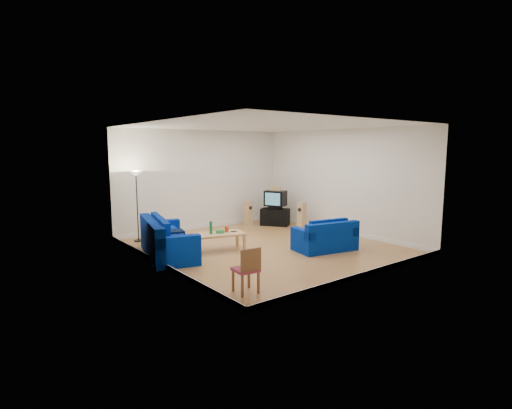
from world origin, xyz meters
TOP-DOWN VIEW (x-y plane):
  - room at (0.00, 0.00)m, footprint 6.01×6.51m
  - sofa_three_seat at (-2.51, 0.76)m, footprint 1.56×2.53m
  - sofa_loveseat at (1.00, -1.26)m, footprint 1.69×1.16m
  - coffee_table at (-1.20, 0.38)m, footprint 1.38×0.93m
  - bottle at (-1.42, 0.43)m, footprint 0.10×0.10m
  - tissue_box at (-1.18, 0.38)m, footprint 0.25×0.21m
  - red_canister at (-0.96, 0.41)m, footprint 0.13×0.13m
  - remote at (-0.81, 0.30)m, footprint 0.16×0.10m
  - tv_stand at (2.17, 2.15)m, footprint 0.97×1.07m
  - av_receiver at (2.12, 2.11)m, footprint 0.59×0.56m
  - television at (2.14, 2.10)m, footprint 0.74×0.82m
  - centre_speaker at (2.21, 2.20)m, footprint 0.37×0.40m
  - speaker_left at (1.39, 2.66)m, footprint 0.21×0.27m
  - speaker_right at (2.45, 1.13)m, footprint 0.31×0.26m
  - floor_lamp at (-2.45, 2.70)m, footprint 0.34×0.34m
  - dining_chair at (-2.44, -2.53)m, footprint 0.45×0.45m

SIDE VIEW (x-z plane):
  - tv_stand at x=2.17m, z-range 0.00..0.57m
  - sofa_loveseat at x=1.00m, z-range -0.09..0.68m
  - sofa_three_seat at x=-2.51m, z-range -0.12..0.79m
  - coffee_table at x=-1.20m, z-range 0.18..0.64m
  - speaker_left at x=1.39m, z-range 0.00..0.86m
  - speaker_right at x=2.45m, z-range 0.00..0.89m
  - remote at x=-0.81m, z-range 0.46..0.48m
  - dining_chair at x=-2.44m, z-range 0.05..0.91m
  - tissue_box at x=-1.18m, z-range 0.46..0.55m
  - red_canister at x=-0.96m, z-range 0.46..0.60m
  - bottle at x=-1.42m, z-range 0.46..0.78m
  - av_receiver at x=2.12m, z-range 0.57..0.68m
  - television at x=2.14m, z-range 0.68..1.20m
  - centre_speaker at x=2.21m, z-range 1.20..1.33m
  - room at x=0.00m, z-range -0.06..3.15m
  - floor_lamp at x=-2.45m, z-range 0.65..2.64m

